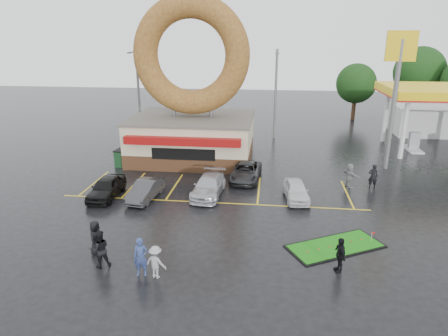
# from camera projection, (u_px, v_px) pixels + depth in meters

# --- Properties ---
(ground) EXTENTS (120.00, 120.00, 0.00)m
(ground) POSITION_uv_depth(u_px,v_px,m) (202.00, 226.00, 22.53)
(ground) COLOR black
(ground) RESTS_ON ground
(donut_shop) EXTENTS (10.20, 8.70, 13.50)m
(donut_shop) POSITION_uv_depth(u_px,v_px,m) (192.00, 107.00, 33.67)
(donut_shop) COLOR #472B19
(donut_shop) RESTS_ON ground
(gas_station) EXTENTS (12.30, 13.65, 5.90)m
(gas_station) POSITION_uv_depth(u_px,v_px,m) (441.00, 106.00, 38.81)
(gas_station) COLOR silver
(gas_station) RESTS_ON ground
(shell_sign) EXTENTS (2.20, 0.36, 10.60)m
(shell_sign) POSITION_uv_depth(u_px,v_px,m) (398.00, 75.00, 30.02)
(shell_sign) COLOR slate
(shell_sign) RESTS_ON ground
(streetlight_left) EXTENTS (0.40, 2.21, 9.00)m
(streetlight_left) POSITION_uv_depth(u_px,v_px,m) (138.00, 91.00, 40.91)
(streetlight_left) COLOR slate
(streetlight_left) RESTS_ON ground
(streetlight_mid) EXTENTS (0.40, 2.21, 9.00)m
(streetlight_mid) POSITION_uv_depth(u_px,v_px,m) (276.00, 92.00, 40.26)
(streetlight_mid) COLOR slate
(streetlight_mid) RESTS_ON ground
(streetlight_right) EXTENTS (0.40, 2.21, 9.00)m
(streetlight_right) POSITION_uv_depth(u_px,v_px,m) (396.00, 93.00, 39.84)
(streetlight_right) COLOR slate
(streetlight_right) RESTS_ON ground
(tree_far_c) EXTENTS (6.30, 6.30, 9.00)m
(tree_far_c) POSITION_uv_depth(u_px,v_px,m) (420.00, 72.00, 50.20)
(tree_far_c) COLOR #332114
(tree_far_c) RESTS_ON ground
(tree_far_d) EXTENTS (4.90, 4.90, 7.00)m
(tree_far_d) POSITION_uv_depth(u_px,v_px,m) (356.00, 84.00, 49.64)
(tree_far_d) COLOR #332114
(tree_far_d) RESTS_ON ground
(car_black) EXTENTS (1.61, 4.00, 1.36)m
(car_black) POSITION_uv_depth(u_px,v_px,m) (106.00, 187.00, 26.40)
(car_black) COLOR black
(car_black) RESTS_ON ground
(car_dgrey) EXTENTS (1.76, 3.88, 1.23)m
(car_dgrey) POSITION_uv_depth(u_px,v_px,m) (145.00, 190.00, 26.12)
(car_dgrey) COLOR #303033
(car_dgrey) RESTS_ON ground
(car_silver) EXTENTS (2.10, 4.57, 1.30)m
(car_silver) POSITION_uv_depth(u_px,v_px,m) (209.00, 186.00, 26.75)
(car_silver) COLOR #B0B1B6
(car_silver) RESTS_ON ground
(car_grey) EXTENTS (2.35, 4.59, 1.24)m
(car_grey) POSITION_uv_depth(u_px,v_px,m) (246.00, 172.00, 29.65)
(car_grey) COLOR #28292A
(car_grey) RESTS_ON ground
(car_white) EXTENTS (1.84, 3.75, 1.23)m
(car_white) POSITION_uv_depth(u_px,v_px,m) (296.00, 190.00, 26.08)
(car_white) COLOR silver
(car_white) RESTS_ON ground
(person_blue) EXTENTS (0.72, 0.53, 1.82)m
(person_blue) POSITION_uv_depth(u_px,v_px,m) (141.00, 257.00, 17.68)
(person_blue) COLOR navy
(person_blue) RESTS_ON ground
(person_blackjkt) EXTENTS (1.11, 1.04, 1.81)m
(person_blackjkt) POSITION_uv_depth(u_px,v_px,m) (100.00, 249.00, 18.34)
(person_blackjkt) COLOR black
(person_blackjkt) RESTS_ON ground
(person_hoodie) EXTENTS (1.11, 0.82, 1.54)m
(person_hoodie) POSITION_uv_depth(u_px,v_px,m) (156.00, 262.00, 17.54)
(person_hoodie) COLOR #949497
(person_hoodie) RESTS_ON ground
(person_bystander) EXTENTS (0.58, 0.87, 1.75)m
(person_bystander) POSITION_uv_depth(u_px,v_px,m) (96.00, 237.00, 19.47)
(person_bystander) COLOR black
(person_bystander) RESTS_ON ground
(person_cameraman) EXTENTS (0.62, 1.05, 1.67)m
(person_cameraman) POSITION_uv_depth(u_px,v_px,m) (340.00, 255.00, 18.02)
(person_cameraman) COLOR black
(person_cameraman) RESTS_ON ground
(person_walker_near) EXTENTS (1.22, 1.63, 1.71)m
(person_walker_near) POSITION_uv_depth(u_px,v_px,m) (350.00, 175.00, 28.16)
(person_walker_near) COLOR gray
(person_walker_near) RESTS_ON ground
(person_walker_far) EXTENTS (0.66, 0.45, 1.76)m
(person_walker_far) POSITION_uv_depth(u_px,v_px,m) (373.00, 176.00, 27.87)
(person_walker_far) COLOR black
(person_walker_far) RESTS_ON ground
(dumpster) EXTENTS (1.91, 1.37, 1.30)m
(dumpster) POSITION_uv_depth(u_px,v_px,m) (127.00, 158.00, 32.72)
(dumpster) COLOR #184020
(dumpster) RESTS_ON ground
(putting_green) EXTENTS (5.30, 4.22, 0.61)m
(putting_green) POSITION_uv_depth(u_px,v_px,m) (335.00, 246.00, 20.33)
(putting_green) COLOR black
(putting_green) RESTS_ON ground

